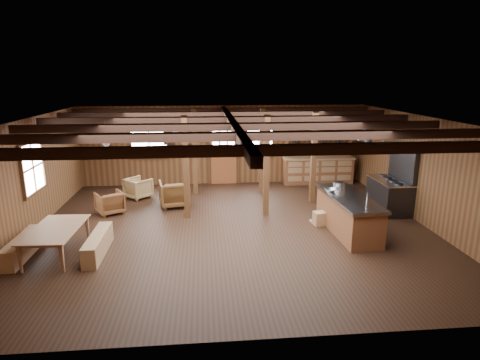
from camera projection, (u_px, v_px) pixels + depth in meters
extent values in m
cube|color=black|center=(233.00, 229.00, 10.31)|extent=(10.00, 9.00, 0.02)
cube|color=black|center=(233.00, 119.00, 9.59)|extent=(10.00, 9.00, 0.02)
cube|color=#542C18|center=(23.00, 180.00, 9.51)|extent=(0.02, 9.00, 2.80)
cube|color=#542C18|center=(425.00, 171.00, 10.40)|extent=(0.02, 9.00, 2.80)
cube|color=#542C18|center=(223.00, 145.00, 14.29)|extent=(10.00, 0.02, 2.80)
cube|color=#542C18|center=(257.00, 254.00, 5.61)|extent=(10.00, 0.02, 2.80)
cube|color=black|center=(249.00, 151.00, 6.25)|extent=(9.80, 0.12, 0.18)
cube|color=black|center=(240.00, 136.00, 7.70)|extent=(9.80, 0.12, 0.18)
cube|color=black|center=(234.00, 127.00, 9.14)|extent=(9.80, 0.12, 0.18)
cube|color=black|center=(230.00, 120.00, 10.59)|extent=(9.80, 0.12, 0.18)
cube|color=black|center=(226.00, 114.00, 12.03)|extent=(9.80, 0.12, 0.18)
cube|color=black|center=(224.00, 111.00, 13.29)|extent=(9.80, 0.12, 0.18)
cube|color=black|center=(233.00, 124.00, 9.63)|extent=(0.18, 8.82, 0.18)
cube|color=#4A2D15|center=(186.00, 168.00, 10.81)|extent=(0.15, 0.15, 2.80)
cube|color=#4A2D15|center=(195.00, 152.00, 12.94)|extent=(0.15, 0.15, 2.80)
cube|color=#4A2D15|center=(266.00, 166.00, 11.00)|extent=(0.15, 0.15, 2.80)
cube|color=#4A2D15|center=(262.00, 151.00, 13.14)|extent=(0.15, 0.15, 2.80)
cube|color=#4A2D15|center=(314.00, 158.00, 12.11)|extent=(0.15, 0.15, 2.80)
cube|color=brown|center=(224.00, 169.00, 14.45)|extent=(0.90, 0.06, 1.10)
cube|color=#4A2D15|center=(210.00, 155.00, 14.28)|extent=(0.06, 0.08, 2.10)
cube|color=#4A2D15|center=(237.00, 155.00, 14.37)|extent=(0.06, 0.08, 2.10)
cube|color=#4A2D15|center=(223.00, 125.00, 14.05)|extent=(1.02, 0.08, 0.06)
cube|color=white|center=(223.00, 141.00, 14.20)|extent=(0.84, 0.02, 0.90)
cube|color=white|center=(149.00, 141.00, 13.97)|extent=(1.20, 0.02, 1.20)
cube|color=#4A2D15|center=(149.00, 141.00, 13.97)|extent=(1.32, 0.06, 1.32)
cube|color=white|center=(260.00, 139.00, 14.31)|extent=(0.90, 0.02, 1.20)
cube|color=#4A2D15|center=(260.00, 139.00, 14.31)|extent=(1.02, 0.06, 1.32)
cube|color=white|center=(32.00, 167.00, 9.94)|extent=(0.02, 1.20, 1.20)
cube|color=#4A2D15|center=(32.00, 167.00, 9.94)|extent=(0.14, 1.24, 1.32)
cube|color=beige|center=(186.00, 135.00, 14.03)|extent=(0.50, 0.03, 0.40)
cube|color=black|center=(186.00, 135.00, 14.02)|extent=(0.55, 0.02, 0.45)
cube|color=beige|center=(169.00, 138.00, 14.00)|extent=(0.35, 0.03, 0.45)
cube|color=black|center=(169.00, 138.00, 13.99)|extent=(0.40, 0.02, 0.50)
cube|color=beige|center=(187.00, 149.00, 14.16)|extent=(0.40, 0.03, 0.30)
cube|color=black|center=(187.00, 149.00, 14.15)|extent=(0.45, 0.02, 0.35)
cube|color=brown|center=(318.00, 171.00, 14.54)|extent=(2.50, 0.55, 0.90)
cube|color=#9C7647|center=(318.00, 158.00, 14.40)|extent=(2.55, 0.60, 0.06)
cube|color=brown|center=(319.00, 145.00, 14.35)|extent=(2.30, 0.35, 0.04)
cube|color=brown|center=(319.00, 135.00, 14.26)|extent=(2.30, 0.35, 0.04)
cube|color=brown|center=(320.00, 125.00, 14.17)|extent=(2.30, 0.35, 0.04)
cube|color=brown|center=(287.00, 136.00, 14.16)|extent=(0.04, 0.35, 1.40)
cube|color=brown|center=(350.00, 135.00, 14.36)|extent=(0.04, 0.35, 1.40)
cylinder|color=#29292B|center=(105.00, 130.00, 9.39)|extent=(0.02, 0.02, 0.45)
cone|color=white|center=(106.00, 144.00, 9.47)|extent=(0.36, 0.36, 0.22)
cylinder|color=#29292B|center=(175.00, 120.00, 11.45)|extent=(0.02, 0.02, 0.45)
cone|color=white|center=(176.00, 131.00, 11.53)|extent=(0.36, 0.36, 0.22)
cylinder|color=#29292B|center=(356.00, 126.00, 10.23)|extent=(0.04, 3.00, 0.04)
cylinder|color=#29292B|center=(377.00, 139.00, 8.95)|extent=(0.01, 0.01, 0.21)
cylinder|color=silver|center=(376.00, 146.00, 9.00)|extent=(0.19, 0.19, 0.14)
cylinder|color=#29292B|center=(369.00, 134.00, 9.47)|extent=(0.01, 0.01, 0.17)
cylinder|color=#29292B|center=(368.00, 141.00, 9.51)|extent=(0.18, 0.18, 0.14)
cylinder|color=#29292B|center=(363.00, 131.00, 10.00)|extent=(0.01, 0.01, 0.16)
cylinder|color=silver|center=(363.00, 137.00, 10.04)|extent=(0.27, 0.27, 0.14)
cylinder|color=#29292B|center=(355.00, 130.00, 10.53)|extent=(0.01, 0.01, 0.25)
cylinder|color=#29292B|center=(354.00, 137.00, 10.58)|extent=(0.25, 0.25, 0.14)
cylinder|color=#29292B|center=(342.00, 128.00, 11.04)|extent=(0.01, 0.01, 0.26)
cylinder|color=silver|center=(341.00, 135.00, 11.09)|extent=(0.21, 0.21, 0.14)
cylinder|color=#29292B|center=(338.00, 124.00, 11.56)|extent=(0.01, 0.01, 0.20)
cylinder|color=#29292B|center=(338.00, 130.00, 11.60)|extent=(0.22, 0.22, 0.14)
cube|color=brown|center=(348.00, 216.00, 9.97)|extent=(0.91, 2.44, 0.86)
cube|color=silver|center=(349.00, 198.00, 9.85)|extent=(1.00, 2.54, 0.08)
cylinder|color=#29292B|center=(358.00, 205.00, 9.28)|extent=(0.44, 0.44, 0.06)
cylinder|color=silver|center=(367.00, 199.00, 9.26)|extent=(0.03, 0.03, 0.30)
cube|color=#9C7647|center=(321.00, 218.00, 10.50)|extent=(0.44, 0.34, 0.36)
cube|color=#29292B|center=(389.00, 196.00, 11.57)|extent=(0.79, 1.48, 0.89)
cube|color=silver|center=(391.00, 180.00, 11.45)|extent=(0.81, 1.50, 0.04)
cube|color=#29292B|center=(403.00, 162.00, 11.35)|extent=(0.12, 1.48, 0.98)
cube|color=silver|center=(401.00, 145.00, 11.22)|extent=(0.40, 1.57, 0.05)
imported|color=#906141|center=(58.00, 242.00, 8.70)|extent=(1.06, 1.82, 0.63)
cube|color=#9C7647|center=(23.00, 247.00, 8.66)|extent=(0.30, 1.61, 0.44)
cube|color=#9C7647|center=(98.00, 244.00, 8.79)|extent=(0.31, 1.63, 0.45)
imported|color=brown|center=(110.00, 203.00, 11.36)|extent=(0.94, 0.94, 0.63)
imported|color=brown|center=(174.00, 194.00, 11.98)|extent=(0.98, 1.00, 0.78)
imported|color=olive|center=(138.00, 188.00, 12.81)|extent=(1.00, 1.00, 0.65)
cylinder|color=silver|center=(339.00, 185.00, 10.47)|extent=(0.30, 0.30, 0.18)
imported|color=silver|center=(331.00, 190.00, 10.23)|extent=(0.35, 0.35, 0.07)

